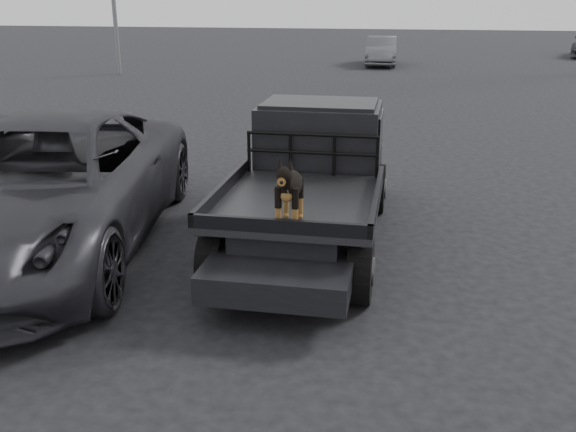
% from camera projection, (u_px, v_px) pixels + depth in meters
% --- Properties ---
extents(ground, '(120.00, 120.00, 0.00)m').
position_uv_depth(ground, '(302.00, 324.00, 6.69)').
color(ground, black).
rests_on(ground, ground).
extents(flatbed_ute, '(2.00, 5.40, 0.92)m').
position_uv_depth(flatbed_ute, '(309.00, 211.00, 8.74)').
color(flatbed_ute, black).
rests_on(flatbed_ute, ground).
extents(ute_cab, '(1.72, 1.30, 0.88)m').
position_uv_depth(ute_cab, '(320.00, 132.00, 9.33)').
color(ute_cab, black).
rests_on(ute_cab, flatbed_ute).
extents(headache_rack, '(1.80, 0.08, 0.55)m').
position_uv_depth(headache_rack, '(312.00, 155.00, 8.69)').
color(headache_rack, black).
rests_on(headache_rack, flatbed_ute).
extents(dog, '(0.32, 0.60, 0.74)m').
position_uv_depth(dog, '(290.00, 190.00, 6.79)').
color(dog, black).
rests_on(dog, flatbed_ute).
extents(parked_suv, '(3.85, 6.67, 1.75)m').
position_uv_depth(parked_suv, '(41.00, 187.00, 8.37)').
color(parked_suv, '#2C2C31').
rests_on(parked_suv, ground).
extents(distant_car_a, '(1.55, 4.08, 1.33)m').
position_uv_depth(distant_car_a, '(381.00, 51.00, 30.75)').
color(distant_car_a, '#55555B').
rests_on(distant_car_a, ground).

